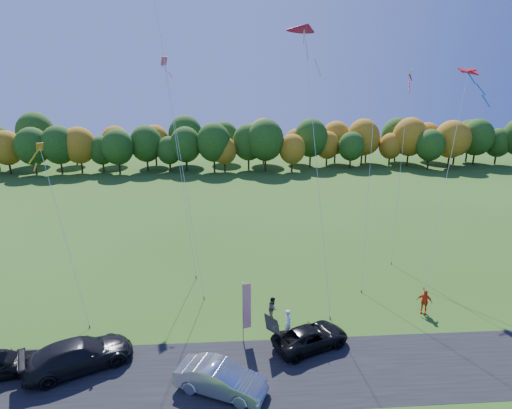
{
  "coord_description": "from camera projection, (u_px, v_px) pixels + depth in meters",
  "views": [
    {
      "loc": [
        -1.9,
        -22.95,
        15.46
      ],
      "look_at": [
        0.0,
        6.0,
        7.0
      ],
      "focal_mm": 28.0,
      "sensor_mm": 36.0,
      "label": 1
    }
  ],
  "objects": [
    {
      "name": "kite_parafoil_orange",
      "position": [
        375.0,
        103.0,
        33.67
      ],
      "size": [
        6.08,
        13.25,
        28.99
      ],
      "color": "#4C3F33",
      "rests_on": "ground"
    },
    {
      "name": "black_suv",
      "position": [
        311.0,
        337.0,
        24.68
      ],
      "size": [
        5.31,
        3.9,
        1.34
      ],
      "primitive_type": "imported",
      "rotation": [
        0.0,
        0.0,
        1.96
      ],
      "color": "black",
      "rests_on": "ground"
    },
    {
      "name": "dark_truck_a",
      "position": [
        79.0,
        355.0,
        22.74
      ],
      "size": [
        6.37,
        4.76,
        1.72
      ],
      "primitive_type": "imported",
      "rotation": [
        0.0,
        0.0,
        2.03
      ],
      "color": "black",
      "rests_on": "ground"
    },
    {
      "name": "tree_line",
      "position": [
        240.0,
        169.0,
        79.12
      ],
      "size": [
        116.0,
        12.0,
        10.0
      ],
      "primitive_type": null,
      "color": "#1E4711",
      "rests_on": "ground"
    },
    {
      "name": "kite_parafoil_rainbow",
      "position": [
        447.0,
        175.0,
        32.85
      ],
      "size": [
        6.85,
        7.27,
        17.5
      ],
      "color": "#4C3F33",
      "rests_on": "ground"
    },
    {
      "name": "kite_diamond_pink",
      "position": [
        179.0,
        164.0,
        35.01
      ],
      "size": [
        3.43,
        8.54,
        18.62
      ],
      "color": "#4C3F33",
      "rests_on": "ground"
    },
    {
      "name": "asphalt_strip",
      "position": [
        268.0,
        372.0,
        22.6
      ],
      "size": [
        90.0,
        6.0,
        0.01
      ],
      "primitive_type": "cube",
      "color": "black",
      "rests_on": "ground"
    },
    {
      "name": "kite_diamond_white",
      "position": [
        401.0,
        166.0,
        36.65
      ],
      "size": [
        2.88,
        5.86,
        17.52
      ],
      "color": "#4C3F33",
      "rests_on": "ground"
    },
    {
      "name": "feather_flag",
      "position": [
        246.0,
        306.0,
        24.74
      ],
      "size": [
        0.53,
        0.18,
        4.1
      ],
      "color": "#999999",
      "rests_on": "ground"
    },
    {
      "name": "kite_diamond_yellow",
      "position": [
        64.0,
        233.0,
        27.61
      ],
      "size": [
        4.47,
        5.89,
        12.05
      ],
      "color": "#4C3F33",
      "rests_on": "ground"
    },
    {
      "name": "person_east",
      "position": [
        424.0,
        302.0,
        28.32
      ],
      "size": [
        1.14,
        0.92,
        1.81
      ],
      "primitive_type": "imported",
      "rotation": [
        0.0,
        0.0,
        -0.53
      ],
      "color": "red",
      "rests_on": "ground"
    },
    {
      "name": "kite_delta_red",
      "position": [
        315.0,
        150.0,
        29.41
      ],
      "size": [
        2.67,
        10.12,
        21.46
      ],
      "color": "#4C3F33",
      "rests_on": "ground"
    },
    {
      "name": "person_tailgate_b",
      "position": [
        273.0,
        308.0,
        27.59
      ],
      "size": [
        0.66,
        0.83,
        1.66
      ],
      "primitive_type": "imported",
      "rotation": [
        0.0,
        0.0,
        1.61
      ],
      "color": "gray",
      "rests_on": "ground"
    },
    {
      "name": "silver_sedan",
      "position": [
        221.0,
        379.0,
        20.95
      ],
      "size": [
        5.14,
        3.52,
        1.61
      ],
      "primitive_type": "imported",
      "rotation": [
        0.0,
        0.0,
        1.15
      ],
      "color": "#B1B1B6",
      "rests_on": "ground"
    },
    {
      "name": "kite_delta_blue",
      "position": [
        174.0,
        115.0,
        31.38
      ],
      "size": [
        5.86,
        11.02,
        27.81
      ],
      "color": "#4C3F33",
      "rests_on": "ground"
    },
    {
      "name": "person_tailgate_a",
      "position": [
        288.0,
        323.0,
        25.7
      ],
      "size": [
        0.45,
        0.68,
        1.86
      ],
      "primitive_type": "imported",
      "rotation": [
        0.0,
        0.0,
        1.58
      ],
      "color": "white",
      "rests_on": "ground"
    },
    {
      "name": "ground",
      "position": [
        262.0,
        331.0,
        26.43
      ],
      "size": [
        160.0,
        160.0,
        0.0
      ],
      "primitive_type": "plane",
      "color": "#284D14"
    }
  ]
}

